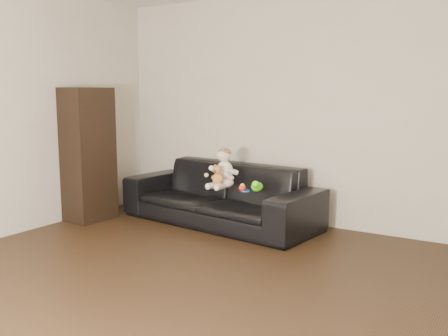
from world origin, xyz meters
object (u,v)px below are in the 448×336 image
Objects in this scene: cabinet at (88,155)px; baby at (223,170)px; toy_rattle at (242,188)px; toy_blue_disc at (245,191)px; teddy_bear at (218,175)px; sofa at (220,194)px; toy_green at (257,187)px.

cabinet is 1.62m from baby.
toy_rattle is (0.29, -0.08, -0.16)m from baby.
toy_blue_disc is (1.83, 0.48, -0.32)m from cabinet.
teddy_bear is 2.86× the size of toy_rattle.
teddy_bear is (0.14, -0.26, 0.27)m from sofa.
baby reaches higher than sofa.
cabinet is at bearing -164.45° from toy_green.
sofa is 0.40m from teddy_bear.
baby is at bearing -37.16° from sofa.
toy_blue_disc is at bearing -150.64° from toy_green.
teddy_bear is (0.01, -0.13, -0.04)m from baby.
baby reaches higher than toy_blue_disc.
toy_blue_disc is at bearing -15.40° from sofa.
sofa is 15.42× the size of toy_green.
teddy_bear reaches higher than toy_blue_disc.
cabinet is 2.03m from toy_green.
toy_blue_disc is (-0.11, -0.06, -0.05)m from toy_green.
baby is at bearing 22.41° from cabinet.
toy_blue_disc is at bearing 31.63° from teddy_bear.
baby is at bearing 170.02° from toy_blue_disc.
baby is 5.68× the size of toy_rattle.
teddy_bear is 0.34m from toy_blue_disc.
cabinet is 19.94× the size of toy_rattle.
baby is 4.33× the size of toy_blue_disc.
teddy_bear is 1.47× the size of toy_green.
sofa is at bearing 153.93° from toy_rattle.
baby is (1.52, 0.53, -0.13)m from cabinet.
baby reaches higher than teddy_bear.
cabinet is 10.28× the size of toy_green.
sofa is 10.47× the size of teddy_bear.
toy_green is (1.94, 0.54, -0.28)m from cabinet.
sofa is 5.26× the size of baby.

